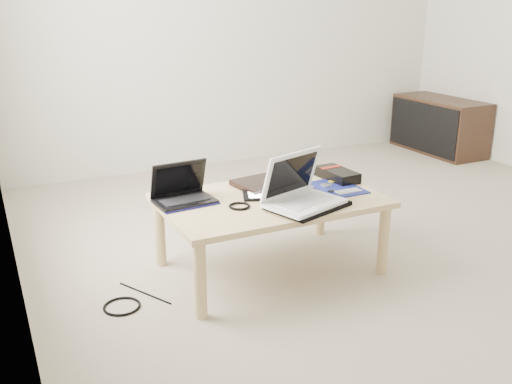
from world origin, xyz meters
name	(u,v)px	position (x,y,z in m)	size (l,w,h in m)	color
ground	(382,237)	(0.00, 0.00, 0.00)	(4.00, 4.00, 0.00)	#B6AA93
coffee_table	(270,207)	(-0.80, -0.08, 0.35)	(1.10, 0.70, 0.40)	tan
media_cabinet	(439,125)	(1.77, 1.45, 0.25)	(0.41, 0.90, 0.50)	#392517
book	(265,183)	(-0.74, 0.10, 0.42)	(0.34, 0.29, 0.03)	black
netbook	(183,194)	(-1.22, 0.05, 0.44)	(0.30, 0.23, 0.20)	black
tablet	(268,194)	(-0.79, -0.04, 0.41)	(0.31, 0.28, 0.01)	black
remote	(296,184)	(-0.59, 0.03, 0.41)	(0.11, 0.25, 0.02)	#B6B6BB
neoprene_sleeve	(307,205)	(-0.70, -0.29, 0.41)	(0.36, 0.26, 0.02)	black
white_laptop	(300,193)	(-0.74, -0.27, 0.47)	(0.42, 0.35, 0.25)	white
motherboard	(335,188)	(-0.42, -0.10, 0.40)	(0.24, 0.30, 0.01)	#0D1659
gpu_box	(337,174)	(-0.32, 0.03, 0.43)	(0.15, 0.27, 0.06)	black
cable_coil	(240,206)	(-1.00, -0.14, 0.41)	(0.11, 0.11, 0.01)	black
floor_cable_coil	(122,306)	(-1.60, -0.14, 0.01)	(0.17, 0.17, 0.01)	black
floor_cable_trail	(145,293)	(-1.47, -0.06, 0.00)	(0.01, 0.01, 0.35)	black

